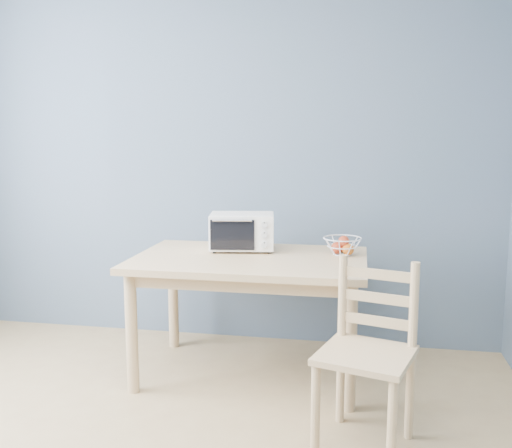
% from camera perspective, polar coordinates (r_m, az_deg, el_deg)
% --- Properties ---
extents(room, '(4.01, 4.51, 2.61)m').
position_cam_1_polar(room, '(2.02, -19.95, 3.21)').
color(room, tan).
rests_on(room, ground).
extents(dining_table, '(1.40, 0.90, 0.75)m').
position_cam_1_polar(dining_table, '(3.49, -0.63, -4.92)').
color(dining_table, tan).
rests_on(dining_table, ground).
extents(toaster_oven, '(0.44, 0.35, 0.24)m').
position_cam_1_polar(toaster_oven, '(3.64, -1.66, -0.70)').
color(toaster_oven, white).
rests_on(toaster_oven, dining_table).
extents(fruit_basket, '(0.27, 0.27, 0.12)m').
position_cam_1_polar(fruit_basket, '(3.55, 8.66, -2.12)').
color(fruit_basket, silver).
rests_on(fruit_basket, dining_table).
extents(dining_chair, '(0.52, 0.52, 0.89)m').
position_cam_1_polar(dining_chair, '(2.84, 11.13, -12.85)').
color(dining_chair, tan).
rests_on(dining_chair, ground).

